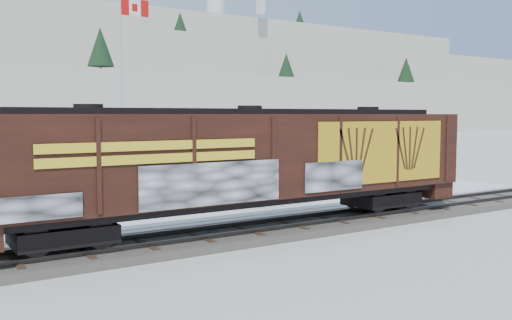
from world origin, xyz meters
TOP-DOWN VIEW (x-y plane):
  - ground at (0.00, 0.00)m, footprint 500.00×500.00m
  - rail_track at (0.00, 0.00)m, footprint 50.00×3.40m
  - parking_strip at (0.00, 7.50)m, footprint 40.00×8.00m
  - hopper_railcar at (-1.74, -0.01)m, footprint 19.82×3.06m
  - flagpole at (-0.89, 15.58)m, footprint 2.30×0.90m
  - car_silver at (-3.41, 7.59)m, footprint 5.32×3.48m
  - car_white at (-4.54, 7.93)m, footprint 4.72×2.90m
  - car_dark at (3.48, 5.96)m, footprint 4.57×1.89m

SIDE VIEW (x-z plane):
  - ground at x=0.00m, z-range 0.00..0.00m
  - parking_strip at x=0.00m, z-range 0.00..0.03m
  - rail_track at x=0.00m, z-range -0.07..0.36m
  - car_dark at x=3.48m, z-range 0.03..1.35m
  - car_white at x=-4.54m, z-range 0.03..1.50m
  - car_silver at x=-3.41m, z-range 0.03..1.71m
  - hopper_railcar at x=-1.74m, z-range 0.70..5.01m
  - flagpole at x=-0.89m, z-range -1.51..10.15m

